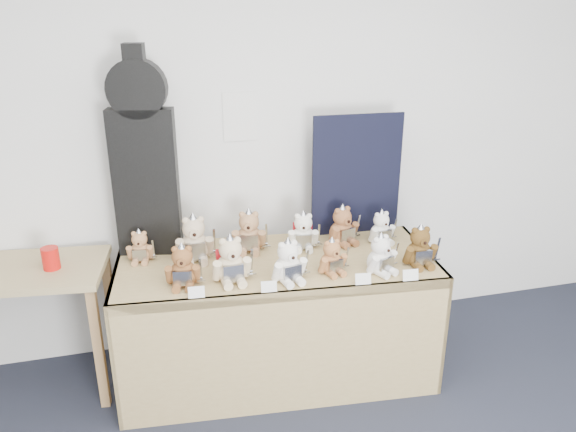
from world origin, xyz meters
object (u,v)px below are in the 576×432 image
object	(u,v)px
teddy_front_left	(231,262)
teddy_back_right	(343,227)
teddy_back_centre_left	(249,233)
teddy_back_end	(381,229)
teddy_front_centre	(288,263)
teddy_back_centre_right	(303,233)
teddy_back_far_left	(140,248)
teddy_front_end	(420,248)
teddy_front_right	(332,258)
guitar_case	(144,157)
display_table	(279,292)
red_cup	(51,258)
teddy_front_far_right	(381,256)
teddy_front_far_left	(183,268)
side_table	(19,289)
teddy_back_left	(194,240)

from	to	relation	value
teddy_front_left	teddy_back_right	xyz separation A→B (m)	(0.75, 0.32, -0.01)
teddy_back_centre_left	teddy_back_end	bearing A→B (deg)	7.40
teddy_front_centre	teddy_back_right	xyz separation A→B (m)	(0.45, 0.40, 0.00)
teddy_back_centre_right	teddy_back_far_left	bearing A→B (deg)	-171.02
teddy_front_left	teddy_front_end	world-z (taller)	teddy_front_left
teddy_front_centre	teddy_front_right	bearing A→B (deg)	-4.83
teddy_front_end	teddy_back_centre_left	size ratio (longest dim) A/B	0.93
teddy_back_centre_left	teddy_back_centre_right	bearing A→B (deg)	5.11
teddy_front_centre	teddy_back_centre_right	bearing A→B (deg)	52.08
guitar_case	teddy_back_right	size ratio (longest dim) A/B	4.44
display_table	red_cup	xyz separation A→B (m)	(-1.23, 0.24, 0.25)
red_cup	teddy_front_far_right	world-z (taller)	teddy_front_far_right
teddy_front_right	teddy_back_right	distance (m)	0.42
teddy_front_right	teddy_front_far_right	world-z (taller)	teddy_front_far_right
teddy_back_centre_right	teddy_back_right	xyz separation A→B (m)	(0.26, 0.01, 0.01)
teddy_front_far_left	teddy_front_left	world-z (taller)	teddy_front_left
display_table	teddy_front_far_left	xyz separation A→B (m)	(-0.54, -0.09, 0.27)
display_table	teddy_back_centre_left	distance (m)	0.40
teddy_back_far_left	teddy_front_end	bearing A→B (deg)	-8.58
side_table	teddy_back_end	xyz separation A→B (m)	(2.13, -0.13, 0.19)
display_table	teddy_back_end	size ratio (longest dim) A/B	8.31
side_table	red_cup	bearing A→B (deg)	-7.78
teddy_back_left	teddy_front_far_left	bearing A→B (deg)	-104.33
display_table	teddy_front_right	world-z (taller)	teddy_front_right
side_table	teddy_front_right	bearing A→B (deg)	-7.95
guitar_case	teddy_front_far_right	distance (m)	1.44
teddy_front_end	teddy_back_right	bearing A→B (deg)	130.49
side_table	teddy_back_far_left	size ratio (longest dim) A/B	4.79
teddy_back_far_left	display_table	bearing A→B (deg)	-11.81
side_table	teddy_back_left	xyz separation A→B (m)	(0.99, -0.09, 0.22)
teddy_front_far_left	teddy_back_left	world-z (taller)	teddy_back_left
teddy_back_end	teddy_back_centre_right	bearing A→B (deg)	166.98
display_table	red_cup	bearing A→B (deg)	174.19
teddy_back_left	teddy_back_centre_left	world-z (taller)	teddy_back_left
display_table	teddy_back_far_left	world-z (taller)	teddy_back_far_left
display_table	teddy_back_right	xyz separation A→B (m)	(0.46, 0.21, 0.27)
teddy_back_far_left	side_table	bearing A→B (deg)	-173.78
guitar_case	teddy_back_end	xyz separation A→B (m)	(1.39, -0.22, -0.50)
teddy_front_far_left	teddy_back_right	distance (m)	1.05
teddy_back_centre_right	teddy_back_centre_left	bearing A→B (deg)	-175.62
display_table	teddy_front_far_left	distance (m)	0.61
teddy_back_centre_right	teddy_front_far_left	bearing A→B (deg)	-145.25
side_table	teddy_front_right	world-z (taller)	teddy_front_right
display_table	teddy_front_far_right	size ratio (longest dim) A/B	7.62
guitar_case	teddy_front_end	bearing A→B (deg)	-9.76
teddy_front_far_left	teddy_front_end	xyz separation A→B (m)	(1.32, -0.10, 0.00)
guitar_case	red_cup	bearing A→B (deg)	-153.32
side_table	teddy_front_centre	distance (m)	1.54
teddy_front_left	teddy_back_far_left	size ratio (longest dim) A/B	1.38
teddy_front_centre	teddy_back_left	bearing A→B (deg)	128.03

